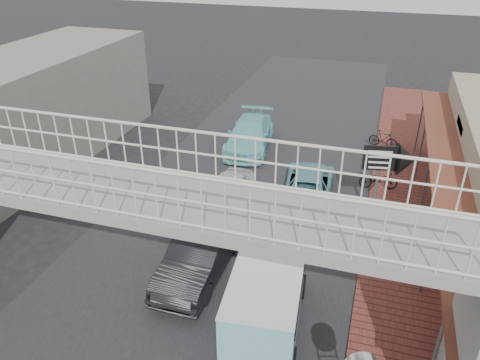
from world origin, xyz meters
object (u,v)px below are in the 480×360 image
Objects in this scene: white_hatchback at (226,195)px; arrow_sign at (403,160)px; angkot_curb at (309,183)px; angkot_van at (267,293)px; dark_sedan at (200,253)px; motorcycle_far at (383,139)px; angkot_far at (250,134)px; motorcycle_near at (379,179)px.

arrow_sign is at bearing 9.09° from white_hatchback.
angkot_van is (0.19, -7.89, 0.69)m from angkot_curb.
dark_sedan is 1.43× the size of arrow_sign.
white_hatchback is 0.85× the size of dark_sedan.
white_hatchback is 9.93m from motorcycle_far.
angkot_curb is 0.87× the size of angkot_far.
dark_sedan is at bearing -89.11° from angkot_far.
angkot_curb is 1.02× the size of angkot_van.
angkot_van reaches higher than white_hatchback.
angkot_far is at bearing 97.40° from dark_sedan.
motorcycle_near is (6.62, -2.70, -0.21)m from angkot_far.
dark_sedan is 3.26m from angkot_van.
angkot_far is 3.40× the size of motorcycle_far.
angkot_van reaches higher than dark_sedan.
angkot_far is at bearing 102.89° from angkot_van.
white_hatchback is 2.63× the size of motorcycle_far.
angkot_curb is at bearing 104.91° from motorcycle_near.
motorcycle_far is at bearing -11.08° from motorcycle_near.
motorcycle_near is 3.43m from arrow_sign.
angkot_van is 14.11m from motorcycle_far.
arrow_sign is at bearing -42.14° from angkot_far.
angkot_far is 9.21m from arrow_sign.
dark_sedan is at bearing 141.19° from angkot_van.
angkot_far is (-1.32, 10.19, -0.03)m from dark_sedan.
angkot_curb is 6.58m from motorcycle_far.
white_hatchback is 0.89× the size of angkot_curb.
motorcycle_far is at bearing 66.37° from dark_sedan.
motorcycle_near is 0.50× the size of arrow_sign.
arrow_sign is (3.49, -1.18, 2.10)m from angkot_curb.
dark_sedan is 10.28m from angkot_far.
arrow_sign reaches higher than angkot_curb.
motorcycle_near is at bearing -165.08° from motorcycle_far.
angkot_van reaches higher than motorcycle_far.
dark_sedan reaches higher than motorcycle_near.
angkot_van is (2.69, -1.76, 0.54)m from dark_sedan.
motorcycle_far is at bearing 55.30° from white_hatchback.
angkot_far is at bearing 120.91° from motorcycle_far.
angkot_curb is 4.24m from arrow_sign.
arrow_sign is at bearing 156.09° from angkot_curb.
white_hatchback is at bearing 109.74° from motorcycle_near.
angkot_curb is at bearing -53.27° from angkot_far.
angkot_far is (-3.82, 4.06, 0.12)m from angkot_curb.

